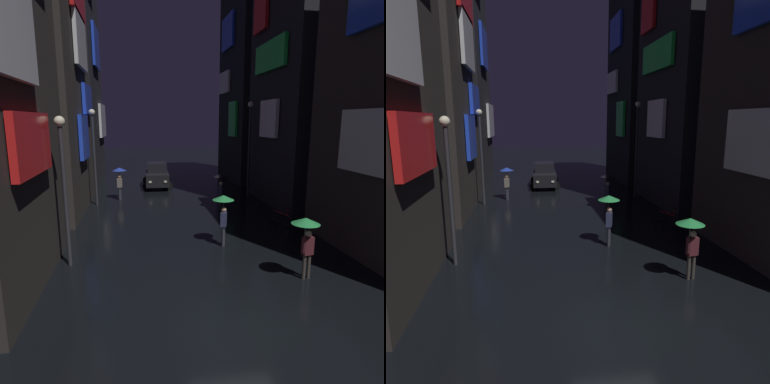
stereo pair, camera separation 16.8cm
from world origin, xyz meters
The scene contains 14 objects.
ground_plane centered at (0.00, 0.00, 0.00)m, with size 120.00×120.00×0.00m, color black.
building_left_mid centered at (-7.47, 13.25, 7.36)m, with size 4.25×8.49×14.69m.
building_left_far centered at (-7.48, 22.31, 12.93)m, with size 4.25×8.63×25.88m.
building_right_mid centered at (7.48, 12.75, 9.45)m, with size 4.25×7.49×18.88m.
building_right_far centered at (7.48, 21.76, 7.86)m, with size 4.25×7.52×15.70m.
pedestrian_midstreet_left_green centered at (0.97, 5.90, 1.67)m, with size 0.90×0.90×2.12m.
pedestrian_far_right_blue centered at (-3.63, 15.11, 1.67)m, with size 0.90×0.90×2.12m.
pedestrian_midstreet_centre_green centered at (2.78, 2.34, 1.67)m, with size 0.90×0.90×2.12m.
pedestrian_near_crossing_black centered at (2.31, 11.64, 1.67)m, with size 0.90×0.90×2.12m.
bicycle_parked_at_storefront centered at (4.60, 8.39, 0.39)m, with size 0.56×1.77×0.96m.
car_distant centered at (-0.95, 19.11, 0.93)m, with size 2.35×4.20×1.92m.
streetlamp_left_far centered at (-5.00, 13.87, 3.59)m, with size 0.36×0.36×5.78m.
streetlamp_right_far centered at (5.00, 14.76, 3.90)m, with size 0.36×0.36×6.35m.
streetlamp_left_near centered at (-5.00, 4.75, 3.33)m, with size 0.36×0.36×5.29m.
Camera 2 is at (-2.36, -7.40, 5.15)m, focal length 32.00 mm.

